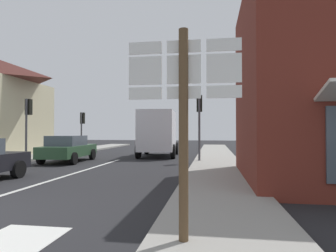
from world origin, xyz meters
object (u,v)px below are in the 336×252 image
sedan_far (68,148)px  delivery_truck (158,132)px  route_sign_post (184,111)px  traffic_light_near_left (28,115)px  traffic_light_near_right (199,113)px  traffic_light_far_left (82,123)px

sedan_far → delivery_truck: delivery_truck is taller
route_sign_post → traffic_light_near_left: size_ratio=0.90×
traffic_light_near_left → delivery_truck: bearing=32.3°
sedan_far → traffic_light_near_right: traffic_light_near_right is taller
traffic_light_near_left → traffic_light_near_right: bearing=4.5°
sedan_far → traffic_light_near_right: 7.56m
traffic_light_far_left → sedan_far: bearing=-70.7°
delivery_truck → traffic_light_near_right: traffic_light_near_right is taller
sedan_far → traffic_light_near_right: (7.27, 0.68, 1.96)m
traffic_light_near_right → route_sign_post: bearing=-88.6°
delivery_truck → traffic_light_far_left: (-6.76, 2.71, 0.74)m
sedan_far → traffic_light_near_left: 3.06m
sedan_far → traffic_light_far_left: (-2.42, 6.90, 1.63)m
delivery_truck → traffic_light_near_left: size_ratio=1.44×
delivery_truck → route_sign_post: bearing=-78.0°
route_sign_post → traffic_light_near_right: size_ratio=0.87×
route_sign_post → traffic_light_near_right: bearing=91.4°
traffic_light_near_left → route_sign_post: bearing=-47.6°
traffic_light_near_right → traffic_light_near_left: size_ratio=1.04×
sedan_far → traffic_light_far_left: 7.49m
route_sign_post → traffic_light_far_left: bearing=119.2°
sedan_far → traffic_light_far_left: size_ratio=1.33×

